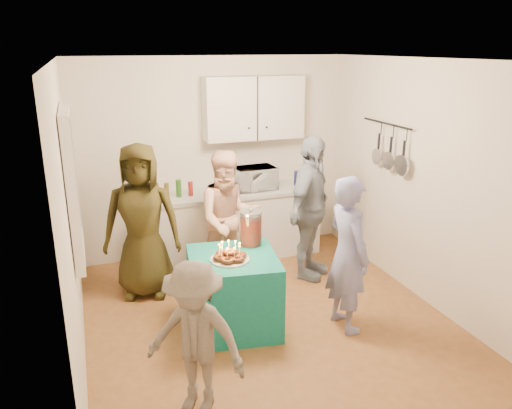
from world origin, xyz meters
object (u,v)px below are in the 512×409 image
object	(u,v)px
microwave	(254,178)
punch_jar	(251,229)
woman_back_right	(310,209)
man_birthday	(348,254)
counter	(236,225)
child_near_left	(195,339)
woman_back_left	(142,221)
party_table	(233,292)
woman_back_center	(229,219)

from	to	relation	value
microwave	punch_jar	world-z (taller)	microwave
woman_back_right	man_birthday	bearing A→B (deg)	-141.34
counter	punch_jar	world-z (taller)	punch_jar
child_near_left	counter	bearing A→B (deg)	105.11
microwave	child_near_left	size ratio (longest dim) A/B	0.43
child_near_left	woman_back_right	bearing A→B (deg)	83.91
microwave	woman_back_left	size ratio (longest dim) A/B	0.31
counter	punch_jar	bearing A→B (deg)	-101.37
punch_jar	woman_back_right	bearing A→B (deg)	31.02
counter	man_birthday	size ratio (longest dim) A/B	1.40
punch_jar	woman_back_left	distance (m)	1.27
party_table	woman_back_right	distance (m)	1.53
woman_back_left	microwave	bearing A→B (deg)	38.33
party_table	woman_back_right	xyz separation A→B (m)	(1.21, 0.81, 0.49)
counter	party_table	bearing A→B (deg)	-108.31
woman_back_center	child_near_left	distance (m)	2.19
punch_jar	child_near_left	bearing A→B (deg)	-124.42
woman_back_left	woman_back_center	xyz separation A→B (m)	(0.98, -0.08, -0.07)
woman_back_center	woman_back_right	bearing A→B (deg)	-3.79
counter	party_table	size ratio (longest dim) A/B	2.59
man_birthday	woman_back_center	xyz separation A→B (m)	(-0.81, 1.32, 0.02)
counter	party_table	world-z (taller)	counter
woman_back_right	woman_back_left	bearing A→B (deg)	129.80
punch_jar	woman_back_left	world-z (taller)	woman_back_left
microwave	woman_back_left	world-z (taller)	woman_back_left
microwave	party_table	size ratio (longest dim) A/B	0.63
woman_back_center	child_near_left	bearing A→B (deg)	-108.96
microwave	woman_back_center	size ratio (longest dim) A/B	0.33
woman_back_center	woman_back_left	bearing A→B (deg)	179.88
counter	child_near_left	world-z (taller)	child_near_left
counter	woman_back_right	size ratio (longest dim) A/B	1.27
punch_jar	woman_back_left	bearing A→B (deg)	142.12
counter	child_near_left	bearing A→B (deg)	-113.25
man_birthday	woman_back_left	xyz separation A→B (m)	(-1.78, 1.40, 0.08)
punch_jar	woman_back_center	distance (m)	0.71
punch_jar	woman_back_center	bearing A→B (deg)	92.00
man_birthday	woman_back_left	size ratio (longest dim) A/B	0.90
microwave	woman_back_left	xyz separation A→B (m)	(-1.55, -0.67, -0.19)
child_near_left	microwave	bearing A→B (deg)	100.73
punch_jar	man_birthday	size ratio (longest dim) A/B	0.22
woman_back_left	party_table	bearing A→B (deg)	-39.55
microwave	man_birthday	xyz separation A→B (m)	(0.23, -2.07, -0.27)
woman_back_right	child_near_left	xyz separation A→B (m)	(-1.83, -1.86, -0.25)
woman_back_right	child_near_left	world-z (taller)	woman_back_right
counter	child_near_left	distance (m)	3.00
child_near_left	woman_back_center	bearing A→B (deg)	104.97
man_birthday	child_near_left	bearing A→B (deg)	107.92
punch_jar	counter	bearing A→B (deg)	78.63
party_table	man_birthday	size ratio (longest dim) A/B	0.54
microwave	woman_back_center	bearing A→B (deg)	-131.36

